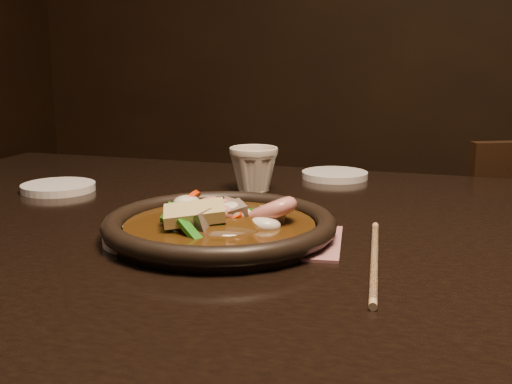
% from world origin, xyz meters
% --- Properties ---
extents(table, '(1.60, 0.90, 0.75)m').
position_xyz_m(table, '(0.00, 0.00, 0.67)').
color(table, black).
rests_on(table, floor).
extents(plate, '(0.27, 0.27, 0.03)m').
position_xyz_m(plate, '(-0.18, -0.03, 0.76)').
color(plate, black).
rests_on(plate, table).
extents(stirfry, '(0.16, 0.15, 0.06)m').
position_xyz_m(stirfry, '(-0.18, -0.03, 0.77)').
color(stirfry, '#351F09').
rests_on(stirfry, plate).
extents(soy_dish, '(0.10, 0.10, 0.01)m').
position_xyz_m(soy_dish, '(-0.25, -0.07, 0.76)').
color(soy_dish, white).
rests_on(soy_dish, table).
extents(saucer_left, '(0.11, 0.11, 0.01)m').
position_xyz_m(saucer_left, '(-0.51, 0.14, 0.76)').
color(saucer_left, white).
rests_on(saucer_left, table).
extents(saucer_right, '(0.11, 0.11, 0.01)m').
position_xyz_m(saucer_right, '(-0.12, 0.37, 0.76)').
color(saucer_right, white).
rests_on(saucer_right, table).
extents(tea_cup, '(0.09, 0.09, 0.08)m').
position_xyz_m(tea_cup, '(-0.22, 0.22, 0.79)').
color(tea_cup, beige).
rests_on(tea_cup, table).
extents(chopsticks, '(0.04, 0.26, 0.01)m').
position_xyz_m(chopsticks, '(0.00, -0.06, 0.75)').
color(chopsticks, tan).
rests_on(chopsticks, table).
extents(napkin, '(0.15, 0.15, 0.00)m').
position_xyz_m(napkin, '(-0.11, -0.02, 0.75)').
color(napkin, '#A26468').
rests_on(napkin, table).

